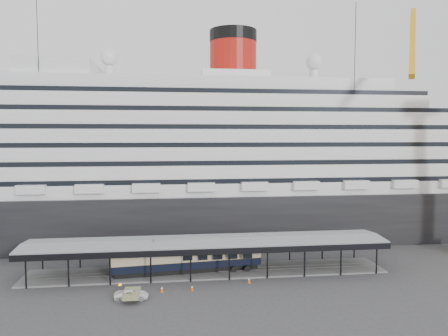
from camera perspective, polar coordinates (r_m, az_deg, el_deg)
The scene contains 8 objects.
ground at distance 65.95m, azimuth -1.75°, elevation -14.75°, with size 200.00×200.00×0.00m, color #363638.
cruise_ship at distance 94.32m, azimuth -3.62°, elevation 2.34°, with size 130.00×30.00×43.90m.
platform_canopy at distance 69.99m, azimuth -2.16°, elevation -11.60°, with size 56.00×9.18×5.30m.
port_truck at distance 60.85m, azimuth -11.97°, elevation -15.88°, with size 2.07×4.49×1.25m, color white.
pullman_carriage at distance 69.69m, azimuth -4.82°, elevation -11.34°, with size 23.42×5.43×22.81m.
traffic_cone_left at distance 62.80m, azimuth -8.12°, elevation -15.38°, with size 0.53×0.53×0.85m.
traffic_cone_mid at distance 62.82m, azimuth -4.19°, elevation -15.35°, with size 0.52×0.52×0.83m.
traffic_cone_right at distance 65.82m, azimuth 3.30°, elevation -14.42°, with size 0.52×0.52×0.83m.
Camera 1 is at (-5.96, -62.08, 21.45)m, focal length 35.00 mm.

